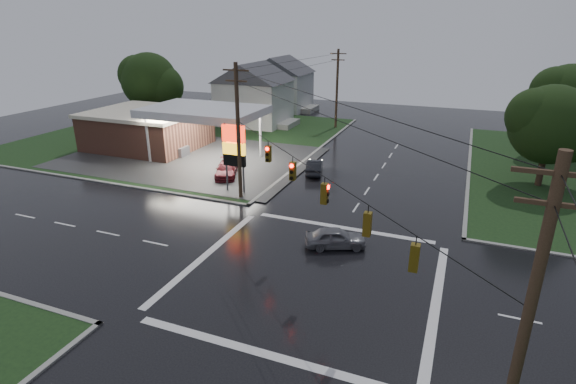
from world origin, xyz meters
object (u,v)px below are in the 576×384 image
at_px(tree_nw_behind, 150,81).
at_px(car_pump, 226,169).
at_px(house_near, 254,93).
at_px(car_crossing, 336,238).
at_px(utility_pole_n, 337,88).
at_px(car_north, 314,166).
at_px(tree_ne_far, 570,99).
at_px(utility_pole_nw, 238,131).
at_px(utility_pole_se, 524,332).
at_px(pylon_sign, 234,147).
at_px(gas_station, 155,127).
at_px(house_far, 280,83).
at_px(tree_ne_near, 552,125).

bearing_deg(tree_nw_behind, car_pump, -37.97).
bearing_deg(house_near, car_crossing, -56.43).
bearing_deg(car_crossing, utility_pole_n, -7.12).
bearing_deg(house_near, car_pump, -70.94).
height_order(car_north, car_crossing, car_north).
distance_m(tree_ne_far, car_pump, 36.88).
bearing_deg(tree_nw_behind, house_near, 24.98).
height_order(utility_pole_nw, car_north, utility_pole_nw).
distance_m(utility_pole_n, car_crossing, 35.76).
bearing_deg(car_north, car_crossing, 99.04).
height_order(tree_nw_behind, tree_ne_far, tree_nw_behind).
bearing_deg(house_near, tree_ne_far, -3.01).
bearing_deg(utility_pole_se, house_near, 123.79).
bearing_deg(utility_pole_n, pylon_sign, -92.08).
bearing_deg(utility_pole_nw, gas_station, 147.77).
bearing_deg(utility_pole_n, tree_ne_far, -8.55).
height_order(utility_pole_se, house_near, utility_pole_se).
relative_size(pylon_sign, house_near, 0.54).
distance_m(utility_pole_se, house_near, 54.77).
bearing_deg(house_far, car_crossing, -63.18).
distance_m(house_far, car_north, 34.27).
xyz_separation_m(utility_pole_n, tree_ne_near, (23.64, -16.01, 0.09)).
xyz_separation_m(utility_pole_n, car_north, (3.65, -20.02, -4.78)).
height_order(pylon_sign, car_pump, pylon_sign).
distance_m(tree_nw_behind, tree_ne_far, 51.15).
relative_size(utility_pole_nw, house_far, 1.00).
bearing_deg(utility_pole_nw, utility_pole_se, -45.00).
height_order(utility_pole_nw, tree_nw_behind, utility_pole_nw).
xyz_separation_m(house_near, house_far, (-1.00, 12.00, 0.00)).
height_order(gas_station, utility_pole_se, utility_pole_se).
relative_size(house_near, tree_nw_behind, 1.10).
bearing_deg(car_pump, house_near, 86.01).
bearing_deg(tree_nw_behind, tree_ne_far, 4.49).
xyz_separation_m(gas_station, car_north, (19.82, -1.72, -1.86)).
bearing_deg(house_far, house_near, -85.24).
bearing_deg(pylon_sign, gas_station, 148.78).
relative_size(house_far, tree_ne_near, 1.23).
relative_size(utility_pole_se, car_crossing, 2.77).
bearing_deg(tree_nw_behind, utility_pole_se, -42.34).
bearing_deg(pylon_sign, house_near, 112.28).
distance_m(tree_ne_near, car_north, 20.97).
bearing_deg(tree_ne_near, tree_ne_far, 75.93).
xyz_separation_m(utility_pole_nw, tree_ne_near, (23.64, 12.49, -0.16)).
xyz_separation_m(tree_nw_behind, car_crossing, (34.16, -26.05, -5.50)).
height_order(utility_pole_nw, tree_ne_far, utility_pole_nw).
relative_size(gas_station, utility_pole_se, 2.38).
xyz_separation_m(gas_station, house_far, (3.73, 28.30, 1.86)).
xyz_separation_m(pylon_sign, car_crossing, (10.82, -6.55, -3.33)).
xyz_separation_m(car_north, car_crossing, (6.18, -14.03, -0.01)).
bearing_deg(house_far, tree_nw_behind, -123.44).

